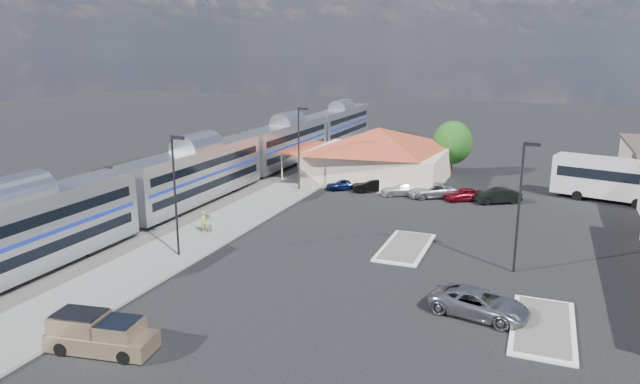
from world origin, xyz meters
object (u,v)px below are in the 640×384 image
at_px(suv, 479,303).
at_px(coach_bus, 627,179).
at_px(station_depot, 378,154).
at_px(pickup_truck, 102,335).

xyz_separation_m(suv, coach_bus, (10.53, 30.62, 1.72)).
bearing_deg(station_depot, pickup_truck, -92.76).
bearing_deg(suv, pickup_truck, 134.14).
relative_size(pickup_truck, suv, 1.01).
relative_size(station_depot, pickup_truck, 3.26).
xyz_separation_m(pickup_truck, suv, (17.17, 10.94, -0.11)).
relative_size(pickup_truck, coach_bus, 0.41).
xyz_separation_m(station_depot, suv, (15.11, -31.77, -2.36)).
height_order(station_depot, suv, station_depot).
height_order(suv, coach_bus, coach_bus).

